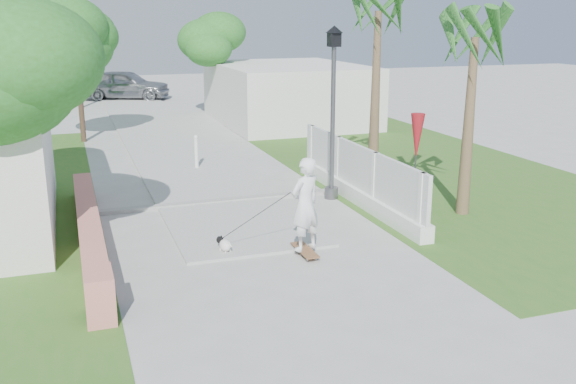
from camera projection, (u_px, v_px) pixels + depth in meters
name	position (u px, v px, depth m)	size (l,w,h in m)	color
ground	(300.00, 295.00, 11.06)	(90.00, 90.00, 0.00)	#B7B7B2
path_strip	(149.00, 121.00, 29.28)	(3.20, 36.00, 0.06)	#B7B7B2
curb	(220.00, 201.00, 16.52)	(6.50, 0.25, 0.10)	#999993
grass_right	(419.00, 167.00, 20.56)	(8.00, 20.00, 0.01)	#366B21
pink_wall	(90.00, 235.00, 13.17)	(0.45, 8.20, 0.80)	#D5736D
lattice_fence	(357.00, 181.00, 16.55)	(0.35, 7.00, 1.50)	white
building_right	(287.00, 93.00, 29.02)	(6.00, 8.00, 2.60)	silver
street_lamp	(333.00, 107.00, 16.35)	(0.44, 0.44, 4.44)	#59595E
bollard	(196.00, 151.00, 20.08)	(0.14, 0.14, 1.09)	white
patio_umbrella	(417.00, 138.00, 16.23)	(0.36, 0.36, 2.30)	#59595E
tree_left_near	(6.00, 65.00, 11.35)	(3.60, 3.60, 5.28)	#4C3826
tree_path_left	(76.00, 40.00, 23.67)	(3.40, 3.40, 5.23)	#4C3826
tree_path_right	(216.00, 43.00, 29.36)	(3.00, 3.00, 4.79)	#4C3826
tree_path_far	(75.00, 34.00, 32.85)	(3.20, 3.20, 5.17)	#4C3826
palm_far	(378.00, 23.00, 17.26)	(1.80, 1.80, 5.30)	brown
palm_near	(474.00, 48.00, 14.64)	(1.80, 1.80, 4.70)	brown
skateboarder	(275.00, 212.00, 12.77)	(1.91, 1.28, 2.01)	brown
dog	(224.00, 245.00, 12.99)	(0.35, 0.48, 0.35)	white
parked_car	(125.00, 85.00, 37.14)	(2.02, 5.03, 1.71)	#A1A4A9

